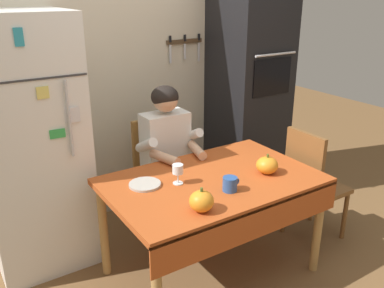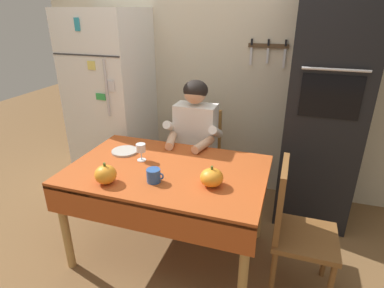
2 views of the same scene
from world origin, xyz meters
name	(u,v)px [view 1 (image 1 of 2)]	position (x,y,z in m)	size (l,w,h in m)	color
ground_plane	(219,278)	(0.00, 0.00, 0.00)	(10.00, 10.00, 0.00)	brown
back_wall_assembly	(134,65)	(0.05, 1.35, 1.30)	(3.70, 0.13, 2.60)	beige
refrigerator	(31,145)	(-0.95, 0.96, 0.90)	(0.68, 0.71, 1.80)	white
wall_oven	(249,88)	(1.05, 1.00, 1.05)	(0.60, 0.64, 2.10)	black
dining_table	(214,191)	(0.00, 0.08, 0.66)	(1.40, 0.90, 0.74)	tan
chair_behind_person	(159,170)	(0.01, 0.87, 0.51)	(0.40, 0.40, 0.93)	#9E6B33
seated_person	(170,151)	(0.01, 0.68, 0.74)	(0.47, 0.55, 1.25)	#38384C
chair_right_side	(311,181)	(0.90, 0.03, 0.51)	(0.40, 0.40, 0.93)	brown
coffee_mug	(230,184)	(-0.01, -0.10, 0.79)	(0.12, 0.09, 0.09)	#2D569E
wine_glass	(178,170)	(-0.23, 0.16, 0.83)	(0.07, 0.07, 0.13)	white
pumpkin_large	(201,201)	(-0.30, -0.21, 0.80)	(0.14, 0.14, 0.15)	orange
pumpkin_medium	(267,165)	(0.36, -0.03, 0.80)	(0.15, 0.15, 0.14)	orange
serving_tray	(145,184)	(-0.42, 0.25, 0.75)	(0.21, 0.21, 0.02)	#B7B2A8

